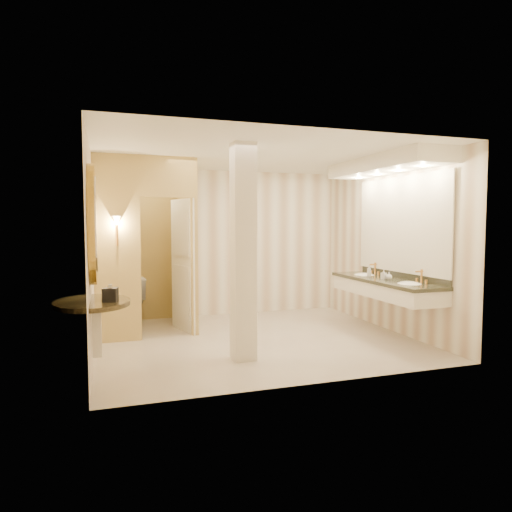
% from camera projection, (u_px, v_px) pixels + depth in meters
% --- Properties ---
extents(floor, '(4.50, 4.50, 0.00)m').
position_uv_depth(floor, '(255.00, 339.00, 6.76)').
color(floor, beige).
rests_on(floor, ground).
extents(ceiling, '(4.50, 4.50, 0.00)m').
position_uv_depth(ceiling, '(255.00, 155.00, 6.58)').
color(ceiling, white).
rests_on(ceiling, wall_back).
extents(wall_back, '(4.50, 0.02, 2.70)m').
position_uv_depth(wall_back, '(222.00, 243.00, 8.57)').
color(wall_back, white).
rests_on(wall_back, floor).
extents(wall_front, '(4.50, 0.02, 2.70)m').
position_uv_depth(wall_front, '(314.00, 258.00, 4.77)').
color(wall_front, white).
rests_on(wall_front, floor).
extents(wall_left, '(0.02, 4.00, 2.70)m').
position_uv_depth(wall_left, '(92.00, 251.00, 5.97)').
color(wall_left, white).
rests_on(wall_left, floor).
extents(wall_right, '(0.02, 4.00, 2.70)m').
position_uv_depth(wall_right, '(387.00, 246.00, 7.37)').
color(wall_right, white).
rests_on(wall_right, floor).
extents(toilet_closet, '(1.50, 1.55, 2.70)m').
position_uv_depth(toilet_closet, '(169.00, 244.00, 7.24)').
color(toilet_closet, tan).
rests_on(toilet_closet, floor).
extents(wall_sconce, '(0.14, 0.14, 0.42)m').
position_uv_depth(wall_sconce, '(117.00, 222.00, 6.45)').
color(wall_sconce, '#CB8E41').
rests_on(wall_sconce, toilet_closet).
extents(vanity, '(0.75, 2.37, 2.09)m').
position_uv_depth(vanity, '(388.00, 229.00, 6.89)').
color(vanity, white).
rests_on(vanity, floor).
extents(console_shelf, '(1.00, 1.00, 1.95)m').
position_uv_depth(console_shelf, '(93.00, 258.00, 4.93)').
color(console_shelf, black).
rests_on(console_shelf, floor).
extents(pillar, '(0.28, 0.28, 2.70)m').
position_uv_depth(pillar, '(243.00, 253.00, 5.68)').
color(pillar, white).
rests_on(pillar, floor).
extents(tissue_box, '(0.18, 0.18, 0.15)m').
position_uv_depth(tissue_box, '(110.00, 295.00, 4.89)').
color(tissue_box, black).
rests_on(tissue_box, console_shelf).
extents(toilet, '(0.48, 0.82, 0.83)m').
position_uv_depth(toilet, '(132.00, 299.00, 7.83)').
color(toilet, white).
rests_on(toilet, floor).
extents(soap_bottle_a, '(0.08, 0.08, 0.15)m').
position_uv_depth(soap_bottle_a, '(384.00, 274.00, 6.88)').
color(soap_bottle_a, beige).
rests_on(soap_bottle_a, vanity).
extents(soap_bottle_b, '(0.10, 0.10, 0.12)m').
position_uv_depth(soap_bottle_b, '(389.00, 276.00, 6.82)').
color(soap_bottle_b, silver).
rests_on(soap_bottle_b, vanity).
extents(soap_bottle_c, '(0.09, 0.09, 0.18)m').
position_uv_depth(soap_bottle_c, '(369.00, 271.00, 7.22)').
color(soap_bottle_c, '#C6B28C').
rests_on(soap_bottle_c, vanity).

